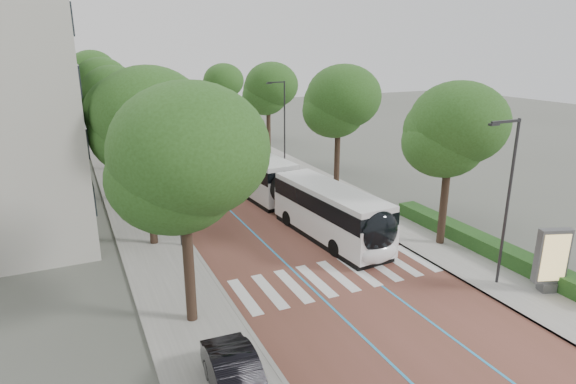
% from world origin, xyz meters
% --- Properties ---
extents(ground, '(160.00, 160.00, 0.00)m').
position_xyz_m(ground, '(0.00, 0.00, 0.00)').
color(ground, '#51544C').
rests_on(ground, ground).
extents(road, '(11.00, 140.00, 0.02)m').
position_xyz_m(road, '(0.00, 40.00, 0.01)').
color(road, brown).
rests_on(road, ground).
extents(sidewalk_left, '(4.00, 140.00, 0.12)m').
position_xyz_m(sidewalk_left, '(-7.50, 40.00, 0.06)').
color(sidewalk_left, gray).
rests_on(sidewalk_left, ground).
extents(sidewalk_right, '(4.00, 140.00, 0.12)m').
position_xyz_m(sidewalk_right, '(7.50, 40.00, 0.06)').
color(sidewalk_right, gray).
rests_on(sidewalk_right, ground).
extents(kerb_left, '(0.20, 140.00, 0.14)m').
position_xyz_m(kerb_left, '(-5.60, 40.00, 0.06)').
color(kerb_left, gray).
rests_on(kerb_left, ground).
extents(kerb_right, '(0.20, 140.00, 0.14)m').
position_xyz_m(kerb_right, '(5.60, 40.00, 0.06)').
color(kerb_right, gray).
rests_on(kerb_right, ground).
extents(zebra_crossing, '(10.55, 3.60, 0.01)m').
position_xyz_m(zebra_crossing, '(0.20, 1.00, 0.03)').
color(zebra_crossing, silver).
rests_on(zebra_crossing, ground).
extents(lane_line_left, '(0.12, 126.00, 0.01)m').
position_xyz_m(lane_line_left, '(-1.60, 40.00, 0.02)').
color(lane_line_left, '#288EC9').
rests_on(lane_line_left, road).
extents(lane_line_right, '(0.12, 126.00, 0.01)m').
position_xyz_m(lane_line_right, '(1.60, 40.00, 0.02)').
color(lane_line_right, '#288EC9').
rests_on(lane_line_right, road).
extents(hedge, '(1.20, 14.00, 0.80)m').
position_xyz_m(hedge, '(9.10, 0.00, 0.52)').
color(hedge, '#143B14').
rests_on(hedge, sidewalk_right).
extents(streetlight_near, '(1.82, 0.20, 8.00)m').
position_xyz_m(streetlight_near, '(6.62, -3.00, 4.82)').
color(streetlight_near, '#2C2B2E').
rests_on(streetlight_near, sidewalk_right).
extents(streetlight_far, '(1.82, 0.20, 8.00)m').
position_xyz_m(streetlight_far, '(6.62, 22.00, 4.82)').
color(streetlight_far, '#2C2B2E').
rests_on(streetlight_far, sidewalk_right).
extents(lamp_post_left, '(0.14, 0.14, 8.00)m').
position_xyz_m(lamp_post_left, '(-6.10, 8.00, 4.12)').
color(lamp_post_left, '#2C2B2E').
rests_on(lamp_post_left, sidewalk_left).
extents(trees_left, '(6.44, 61.28, 9.96)m').
position_xyz_m(trees_left, '(-7.50, 25.34, 6.76)').
color(trees_left, black).
rests_on(trees_left, ground).
extents(trees_right, '(5.70, 47.31, 9.27)m').
position_xyz_m(trees_right, '(7.70, 21.41, 6.54)').
color(trees_right, black).
rests_on(trees_right, ground).
extents(lead_bus, '(3.84, 18.53, 3.20)m').
position_xyz_m(lead_bus, '(1.97, 9.33, 1.63)').
color(lead_bus, black).
rests_on(lead_bus, ground).
extents(bus_queued_0, '(3.12, 12.51, 3.20)m').
position_xyz_m(bus_queued_0, '(2.77, 25.59, 1.62)').
color(bus_queued_0, silver).
rests_on(bus_queued_0, ground).
extents(bus_queued_1, '(3.33, 12.54, 3.20)m').
position_xyz_m(bus_queued_1, '(2.82, 38.09, 1.62)').
color(bus_queued_1, silver).
rests_on(bus_queued_1, ground).
extents(bus_queued_2, '(2.71, 12.43, 3.20)m').
position_xyz_m(bus_queued_2, '(2.65, 51.28, 1.62)').
color(bus_queued_2, silver).
rests_on(bus_queued_2, ground).
extents(bus_queued_3, '(2.56, 12.40, 3.20)m').
position_xyz_m(bus_queued_3, '(2.37, 64.59, 1.62)').
color(bus_queued_3, silver).
rests_on(bus_queued_3, ground).
extents(ad_panel, '(1.54, 0.87, 3.10)m').
position_xyz_m(ad_panel, '(8.21, -4.62, 1.75)').
color(ad_panel, '#59595B').
rests_on(ad_panel, sidewalk_right).
extents(parked_car, '(1.75, 4.44, 1.44)m').
position_xyz_m(parked_car, '(-7.34, -5.35, 0.84)').
color(parked_car, black).
rests_on(parked_car, sidewalk_left).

